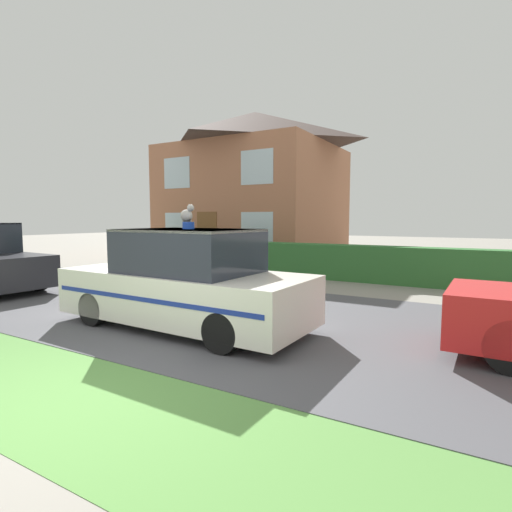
# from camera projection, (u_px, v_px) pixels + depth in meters

# --- Properties ---
(ground_plane) EXTENTS (80.00, 80.00, 0.00)m
(ground_plane) POSITION_uv_depth(u_px,v_px,m) (69.00, 402.00, 3.98)
(ground_plane) COLOR gray
(road_strip) EXTENTS (28.00, 5.77, 0.01)m
(road_strip) POSITION_uv_depth(u_px,v_px,m) (259.00, 318.00, 7.30)
(road_strip) COLOR #4C4C51
(road_strip) RESTS_ON ground
(lawn_verge) EXTENTS (28.00, 1.79, 0.01)m
(lawn_verge) POSITION_uv_depth(u_px,v_px,m) (75.00, 399.00, 4.04)
(lawn_verge) COLOR #568C42
(lawn_verge) RESTS_ON ground
(garden_hedge) EXTENTS (15.99, 0.67, 1.05)m
(garden_hedge) POSITION_uv_depth(u_px,v_px,m) (321.00, 261.00, 12.22)
(garden_hedge) COLOR #2D662D
(garden_hedge) RESTS_ON ground
(police_car) EXTENTS (4.41, 1.84, 1.76)m
(police_car) POSITION_uv_depth(u_px,v_px,m) (185.00, 282.00, 6.64)
(police_car) COLOR black
(police_car) RESTS_ON road_strip
(cat) EXTENTS (0.33, 0.23, 0.31)m
(cat) POSITION_uv_depth(u_px,v_px,m) (187.00, 214.00, 6.80)
(cat) COLOR silver
(cat) RESTS_ON police_car
(house_left) EXTENTS (7.52, 6.88, 6.78)m
(house_left) POSITION_uv_depth(u_px,v_px,m) (255.00, 184.00, 18.89)
(house_left) COLOR #A86B4C
(house_left) RESTS_ON ground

